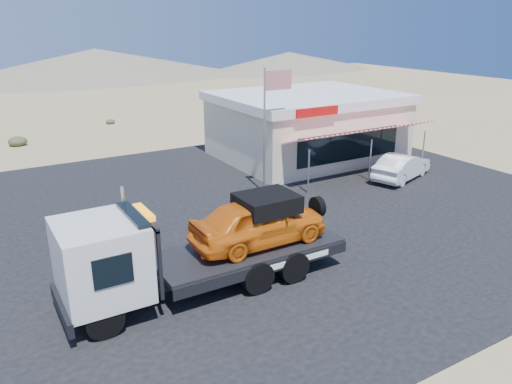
% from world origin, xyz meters
% --- Properties ---
extents(ground, '(120.00, 120.00, 0.00)m').
position_xyz_m(ground, '(0.00, 0.00, 0.00)').
color(ground, '#A08A5B').
rests_on(ground, ground).
extents(asphalt_lot, '(32.00, 24.00, 0.02)m').
position_xyz_m(asphalt_lot, '(2.00, 3.00, 0.01)').
color(asphalt_lot, black).
rests_on(asphalt_lot, ground).
extents(tow_truck, '(8.98, 2.66, 3.00)m').
position_xyz_m(tow_truck, '(-1.85, -2.38, 1.62)').
color(tow_truck, black).
rests_on(tow_truck, asphalt_lot).
extents(white_sedan, '(4.42, 2.71, 1.38)m').
position_xyz_m(white_sedan, '(12.12, 2.58, 0.71)').
color(white_sedan, silver).
rests_on(white_sedan, asphalt_lot).
extents(jerky_store, '(10.40, 9.97, 3.90)m').
position_xyz_m(jerky_store, '(10.50, 8.97, 1.99)').
color(jerky_store, beige).
rests_on(jerky_store, asphalt_lot).
extents(flagpole, '(1.55, 0.10, 6.00)m').
position_xyz_m(flagpole, '(4.93, 4.50, 3.76)').
color(flagpole, '#99999E').
rests_on(flagpole, asphalt_lot).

